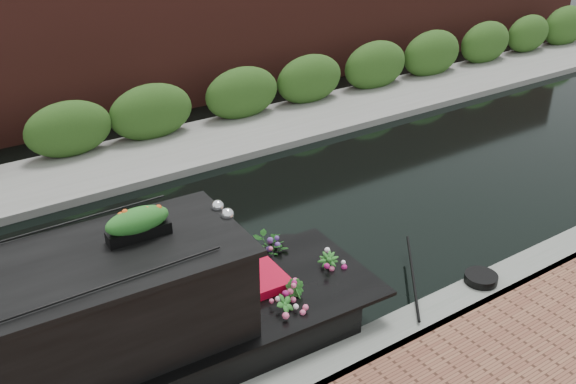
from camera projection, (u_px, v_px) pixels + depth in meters
ground at (167, 272)px, 10.22m from camera, size 80.00×80.00×0.00m
far_bank_path at (82, 177)px, 13.32m from camera, size 40.00×2.40×0.34m
far_hedge at (69, 162)px, 13.98m from camera, size 40.00×1.10×2.80m
far_brick_wall at (42, 132)px, 15.52m from camera, size 40.00×1.00×8.00m
rope_fender at (345, 279)px, 9.77m from camera, size 0.33×0.37×0.33m
coiled_mooring_rope at (481, 278)px, 9.54m from camera, size 0.49×0.49×0.12m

